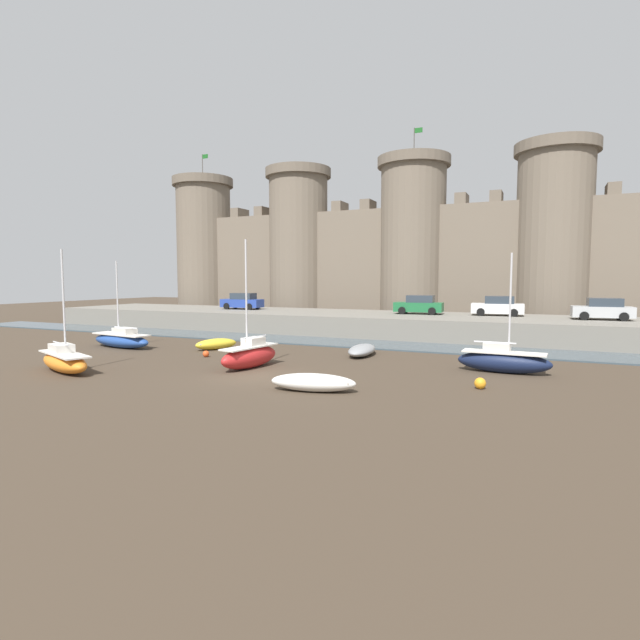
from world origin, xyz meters
name	(u,v)px	position (x,y,z in m)	size (l,w,h in m)	color
ground_plane	(256,376)	(0.00, 0.00, 0.00)	(160.00, 160.00, 0.00)	#423528
water_channel	(351,343)	(0.00, 13.36, 0.05)	(80.00, 4.50, 0.10)	#3D4C56
quay_road	(381,324)	(0.00, 20.61, 0.88)	(65.99, 10.00, 1.75)	slate
castle	(412,248)	(0.00, 31.57, 7.98)	(61.54, 7.55, 20.40)	#706354
sailboat_near_channel_right	(503,360)	(11.07, 5.95, 0.64)	(4.67, 1.51, 6.11)	#141E3D
sailboat_foreground_right	(64,361)	(-9.68, -3.08, 0.59)	(5.12, 3.09, 6.30)	orange
rowboat_foreground_left	(313,382)	(3.96, -1.84, 0.40)	(3.90, 1.94, 0.76)	silver
rowboat_foreground_centre	(362,350)	(2.55, 8.43, 0.35)	(1.85, 4.00, 0.67)	gray
sailboat_near_channel_left	(122,339)	(-13.94, 4.90, 0.58)	(5.61, 2.27, 6.04)	#234793
rowboat_midflat_left	(216,344)	(-7.40, 6.88, 0.39)	(2.35, 3.15, 0.74)	yellow
sailboat_midflat_right	(250,355)	(-1.51, 1.81, 0.70)	(1.83, 4.34, 6.88)	red
mooring_buoy_mid_mud	(480,383)	(10.44, 1.54, 0.25)	(0.50, 0.50, 0.50)	orange
mooring_buoy_near_shore	(271,352)	(-2.79, 6.35, 0.18)	(0.36, 0.36, 0.36)	orange
mooring_buoy_near_channel	(206,354)	(-6.00, 3.90, 0.20)	(0.40, 0.40, 0.40)	#E04C1E
car_quay_east	(419,305)	(3.04, 21.81, 2.53)	(4.20, 2.07, 1.62)	#1E6638
car_quay_centre_east	(498,306)	(9.43, 22.56, 2.53)	(4.20, 2.07, 1.62)	silver
car_quay_west	(603,309)	(16.87, 21.29, 2.53)	(4.20, 2.07, 1.62)	#B2B5B7
car_quay_centre_west	(242,301)	(-14.61, 21.27, 2.53)	(4.20, 2.07, 1.62)	#263F99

